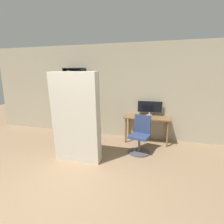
# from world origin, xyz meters

# --- Properties ---
(ground_plane) EXTENTS (16.00, 16.00, 0.00)m
(ground_plane) POSITION_xyz_m (0.00, 0.00, 0.00)
(ground_plane) COLOR #937556
(wall_back) EXTENTS (8.00, 0.06, 2.70)m
(wall_back) POSITION_xyz_m (0.00, 3.20, 1.35)
(wall_back) COLOR tan
(wall_back) RESTS_ON ground
(desk) EXTENTS (1.21, 0.56, 0.72)m
(desk) POSITION_xyz_m (1.14, 2.89, 0.61)
(desk) COLOR brown
(desk) RESTS_ON ground
(monitor) EXTENTS (0.69, 0.16, 0.41)m
(monitor) POSITION_xyz_m (1.19, 3.07, 0.95)
(monitor) COLOR #B7B7BC
(monitor) RESTS_ON desk
(office_chair) EXTENTS (0.52, 0.52, 0.90)m
(office_chair) POSITION_xyz_m (1.05, 2.17, 0.35)
(office_chair) COLOR #4C4C51
(office_chair) RESTS_ON ground
(bookshelf) EXTENTS (0.63, 0.30, 2.03)m
(bookshelf) POSITION_xyz_m (-1.14, 3.04, 1.02)
(bookshelf) COLOR black
(bookshelf) RESTS_ON ground
(mattress_near) EXTENTS (1.00, 0.34, 1.91)m
(mattress_near) POSITION_xyz_m (-0.20, 1.36, 0.95)
(mattress_near) COLOR beige
(mattress_near) RESTS_ON ground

